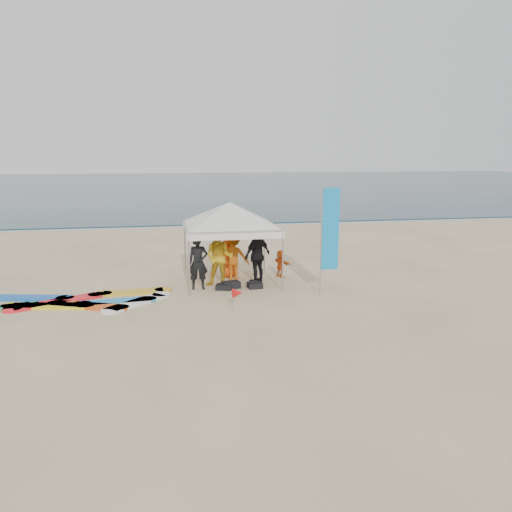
{
  "coord_description": "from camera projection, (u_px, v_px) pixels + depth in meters",
  "views": [
    {
      "loc": [
        -1.76,
        -12.18,
        4.29
      ],
      "look_at": [
        0.98,
        2.6,
        1.2
      ],
      "focal_mm": 35.0,
      "sensor_mm": 36.0,
      "label": 1
    }
  ],
  "objects": [
    {
      "name": "feather_flag",
      "position": [
        329.0,
        230.0,
        15.2
      ],
      "size": [
        0.57,
        0.04,
        3.39
      ],
      "color": "#A5A5A8",
      "rests_on": "ground"
    },
    {
      "name": "ground",
      "position": [
        237.0,
        323.0,
        12.91
      ],
      "size": [
        120.0,
        120.0,
        0.0
      ],
      "primitive_type": "plane",
      "color": "beige",
      "rests_on": "ground"
    },
    {
      "name": "person_seated",
      "position": [
        281.0,
        263.0,
        17.61
      ],
      "size": [
        0.59,
        0.94,
        0.97
      ],
      "primitive_type": "imported",
      "rotation": [
        0.0,
        0.0,
        1.94
      ],
      "color": "#CA4E12",
      "rests_on": "ground"
    },
    {
      "name": "canopy_tent",
      "position": [
        230.0,
        202.0,
        16.45
      ],
      "size": [
        4.13,
        4.13,
        3.11
      ],
      "color": "#A5A5A8",
      "rests_on": "ground"
    },
    {
      "name": "person_orange_b",
      "position": [
        229.0,
        254.0,
        17.58
      ],
      "size": [
        0.95,
        0.87,
        1.63
      ],
      "primitive_type": "imported",
      "rotation": [
        0.0,
        0.0,
        3.73
      ],
      "color": "#E04E13",
      "rests_on": "ground"
    },
    {
      "name": "shoreline_foam",
      "position": [
        194.0,
        225.0,
        30.43
      ],
      "size": [
        160.0,
        1.2,
        0.01
      ],
      "primitive_type": "cube",
      "color": "silver",
      "rests_on": "ground"
    },
    {
      "name": "ocean",
      "position": [
        175.0,
        184.0,
        70.69
      ],
      "size": [
        160.0,
        84.0,
        0.08
      ],
      "primitive_type": "cube",
      "color": "#0C2633",
      "rests_on": "ground"
    },
    {
      "name": "person_yellow",
      "position": [
        219.0,
        258.0,
        16.28
      ],
      "size": [
        1.12,
        0.99,
        1.92
      ],
      "primitive_type": "imported",
      "rotation": [
        0.0,
        0.0,
        -0.33
      ],
      "color": "gold",
      "rests_on": "ground"
    },
    {
      "name": "person_orange_a",
      "position": [
        234.0,
        256.0,
        17.18
      ],
      "size": [
        1.17,
        0.84,
        1.64
      ],
      "primitive_type": "imported",
      "rotation": [
        0.0,
        0.0,
        2.91
      ],
      "color": "#CB6112",
      "rests_on": "ground"
    },
    {
      "name": "marker_pennant",
      "position": [
        237.0,
        293.0,
        13.83
      ],
      "size": [
        0.28,
        0.28,
        0.64
      ],
      "color": "#A5A5A8",
      "rests_on": "ground"
    },
    {
      "name": "surfboard_spread",
      "position": [
        72.0,
        302.0,
        14.57
      ],
      "size": [
        5.89,
        2.45,
        0.07
      ],
      "color": "#278ED5",
      "rests_on": "ground"
    },
    {
      "name": "person_black_a",
      "position": [
        198.0,
        263.0,
        15.95
      ],
      "size": [
        0.64,
        0.42,
        1.74
      ],
      "primitive_type": "imported",
      "rotation": [
        0.0,
        0.0,
        -0.01
      ],
      "color": "black",
      "rests_on": "ground"
    },
    {
      "name": "person_black_b",
      "position": [
        257.0,
        255.0,
        16.67
      ],
      "size": [
        1.18,
        1.03,
        1.91
      ],
      "primitive_type": "imported",
      "rotation": [
        0.0,
        0.0,
        3.77
      ],
      "color": "black",
      "rests_on": "ground"
    },
    {
      "name": "gear_pile",
      "position": [
        238.0,
        286.0,
        16.16
      ],
      "size": [
        1.55,
        0.61,
        0.22
      ],
      "color": "black",
      "rests_on": "ground"
    }
  ]
}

